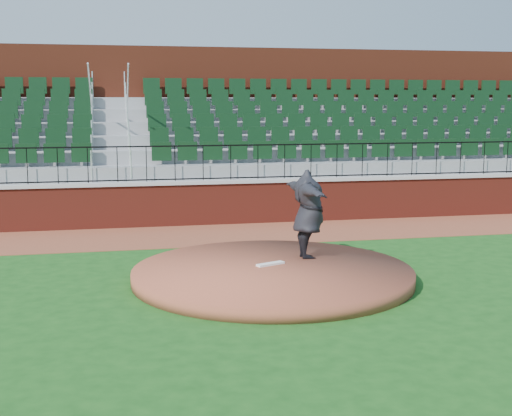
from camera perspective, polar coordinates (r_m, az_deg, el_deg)
The scene contains 10 objects.
ground at distance 13.60m, azimuth 1.31°, elevation -6.36°, with size 90.00×90.00×0.00m, color #154814.
warning_track at distance 18.77m, azimuth -2.45°, elevation -2.14°, with size 34.00×3.20×0.01m, color brown.
field_wall at distance 20.23m, azimuth -3.21°, elevation 0.36°, with size 34.00×0.35×1.20m, color maroon.
wall_cap at distance 20.14m, azimuth -3.22°, elevation 2.18°, with size 34.00×0.45×0.10m, color #B7B7B7.
wall_railing at distance 20.09m, azimuth -3.24°, elevation 3.74°, with size 34.00×0.05×1.00m, color black, non-canonical shape.
seating_stands at distance 22.74m, azimuth -4.29°, elevation 5.58°, with size 34.00×5.10×4.60m, color gray, non-canonical shape.
concourse_wall at distance 25.50m, azimuth -5.14°, elevation 6.92°, with size 34.00×0.50×5.50m, color maroon.
pitchers_mound at distance 13.92m, azimuth 1.37°, elevation -5.48°, with size 5.62×5.62×0.25m, color brown.
pitching_rubber at distance 14.15m, azimuth 1.20°, elevation -4.63°, with size 0.62×0.15×0.04m, color white.
pitcher at distance 14.66m, azimuth 4.34°, elevation -0.50°, with size 2.33×0.63×1.90m, color black.
Camera 1 is at (-3.01, -12.79, 3.54)m, focal length 48.51 mm.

